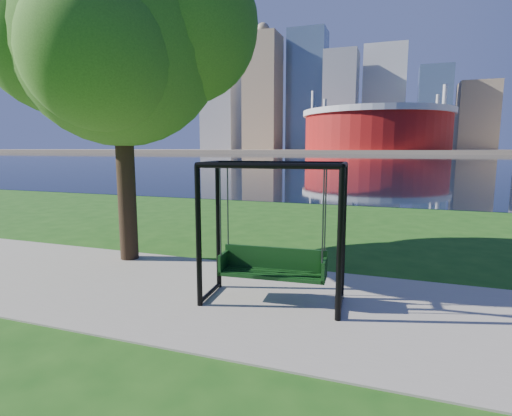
% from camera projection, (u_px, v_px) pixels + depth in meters
% --- Properties ---
extents(ground, '(900.00, 900.00, 0.00)m').
position_uv_depth(ground, '(265.00, 291.00, 7.39)').
color(ground, '#1E5114').
rests_on(ground, ground).
extents(path, '(120.00, 4.00, 0.03)m').
position_uv_depth(path, '(256.00, 300.00, 6.92)').
color(path, '#9E937F').
rests_on(path, ground).
extents(river, '(900.00, 180.00, 0.02)m').
position_uv_depth(river, '(388.00, 159.00, 102.57)').
color(river, black).
rests_on(river, ground).
extents(far_bank, '(900.00, 228.00, 2.00)m').
position_uv_depth(far_bank, '(394.00, 151.00, 292.77)').
color(far_bank, '#937F60').
rests_on(far_bank, ground).
extents(stadium, '(83.00, 83.00, 32.00)m').
position_uv_depth(stadium, '(376.00, 128.00, 227.86)').
color(stadium, maroon).
rests_on(stadium, far_bank).
extents(skyline, '(392.00, 66.00, 96.50)m').
position_uv_depth(skyline, '(391.00, 104.00, 301.54)').
color(skyline, gray).
rests_on(skyline, far_bank).
extents(swing, '(2.42, 1.19, 2.41)m').
position_uv_depth(swing, '(273.00, 236.00, 6.67)').
color(swing, black).
rests_on(swing, ground).
extents(park_tree, '(5.90, 5.33, 7.32)m').
position_uv_depth(park_tree, '(119.00, 36.00, 8.85)').
color(park_tree, black).
rests_on(park_tree, ground).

